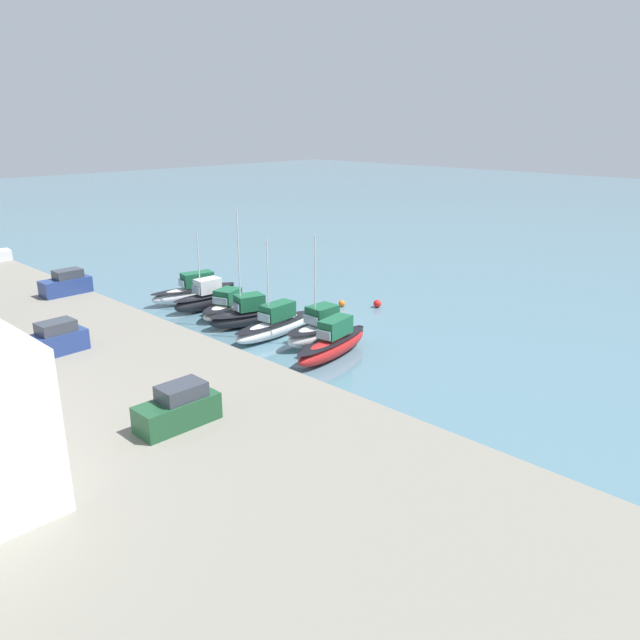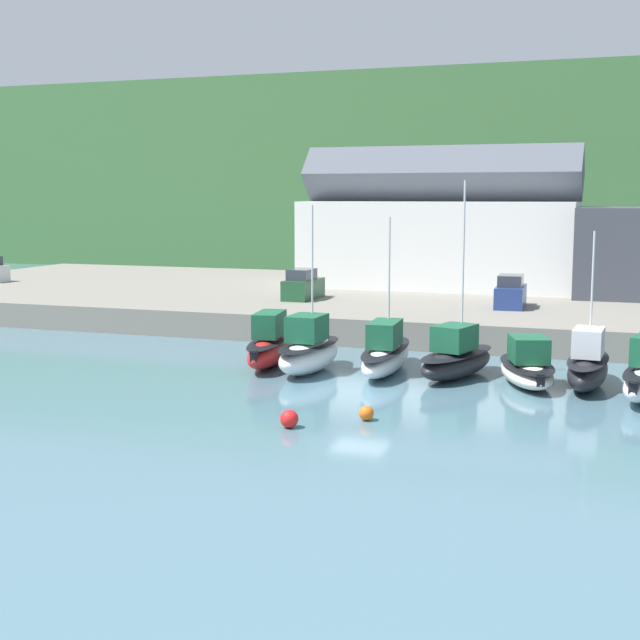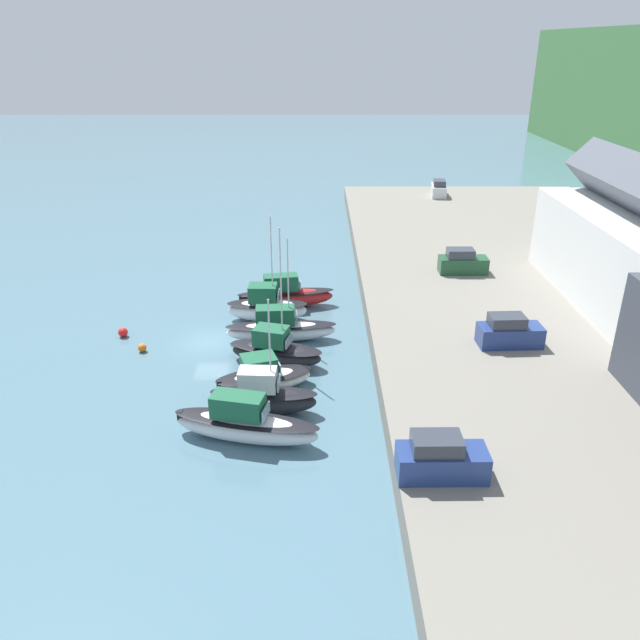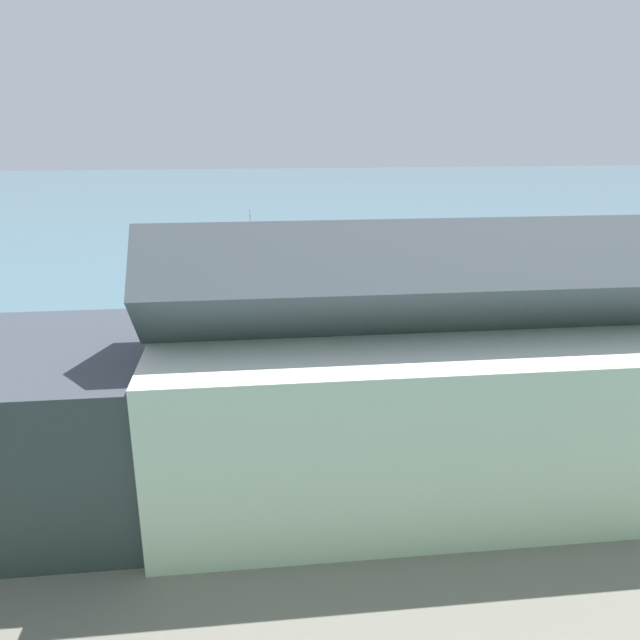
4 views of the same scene
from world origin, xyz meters
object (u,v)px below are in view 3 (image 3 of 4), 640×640
moored_boat_6 (245,424)px  moored_boat_2 (280,328)px  parked_car_0 (462,263)px  parked_car_1 (439,189)px  mooring_buoy_0 (142,348)px  mooring_buoy_1 (123,332)px  parked_car_3 (509,332)px  moored_boat_0 (285,295)px  moored_boat_5 (263,397)px  parked_car_2 (441,459)px  moored_boat_1 (267,307)px  moored_boat_3 (275,350)px  moored_boat_4 (263,377)px

moored_boat_6 → moored_boat_2: bearing=-173.0°
parked_car_0 → parked_car_1: size_ratio=0.96×
moored_boat_6 → mooring_buoy_0: 13.89m
parked_car_1 → mooring_buoy_1: parked_car_1 is taller
parked_car_1 → parked_car_3: same height
moored_boat_0 → mooring_buoy_0: (8.20, -9.87, -0.76)m
moored_boat_5 → parked_car_2: size_ratio=1.74×
moored_boat_1 → parked_car_0: size_ratio=2.02×
moored_boat_1 → moored_boat_3: size_ratio=0.88×
moored_boat_3 → moored_boat_4: 3.54m
moored_boat_2 → moored_boat_3: (3.65, -0.12, 0.00)m
parked_car_1 → parked_car_0: bearing=-89.9°
moored_boat_5 → parked_car_3: moored_boat_5 is taller
parked_car_1 → mooring_buoy_1: 50.34m
parked_car_3 → moored_boat_1: bearing=-117.9°
moored_boat_1 → mooring_buoy_0: (5.56, -8.54, -0.82)m
parked_car_3 → mooring_buoy_1: parked_car_3 is taller
moored_boat_3 → parked_car_3: 15.80m
moored_boat_3 → moored_boat_4: moored_boat_3 is taller
parked_car_1 → parked_car_2: same height
parked_car_0 → parked_car_2: size_ratio=1.00×
moored_boat_6 → moored_boat_5: bearing=177.5°
moored_boat_5 → parked_car_3: size_ratio=1.71×
moored_boat_3 → mooring_buoy_1: bearing=-94.6°
moored_boat_3 → parked_car_2: 16.88m
moored_boat_4 → parked_car_2: (10.92, 9.21, 1.76)m
moored_boat_2 → moored_boat_4: size_ratio=1.26×
moored_boat_2 → mooring_buoy_1: (-0.65, -11.90, -0.63)m
parked_car_1 → parked_car_3: 44.83m
moored_boat_5 → parked_car_0: moored_boat_5 is taller
mooring_buoy_0 → mooring_buoy_1: mooring_buoy_1 is taller
moored_boat_5 → moored_boat_6: moored_boat_5 is taller
moored_boat_0 → moored_boat_5: bearing=-11.2°
moored_boat_1 → parked_car_0: (-6.56, 16.80, 1.48)m
moored_boat_0 → moored_boat_6: 19.15m
parked_car_0 → parked_car_2: same height
parked_car_1 → mooring_buoy_1: size_ratio=6.05×
moored_boat_0 → mooring_buoy_1: (5.70, -11.96, -0.70)m
parked_car_0 → parked_car_3: size_ratio=0.98×
moored_boat_2 → mooring_buoy_0: moored_boat_2 is taller
moored_boat_3 → parked_car_1: (-44.14, 18.91, 1.61)m
moored_boat_3 → moored_boat_6: 9.17m
moored_boat_2 → mooring_buoy_1: bearing=-96.9°
moored_boat_0 → parked_car_1: (-34.14, 18.73, 1.54)m
moored_boat_4 → parked_car_1: bearing=139.7°
moored_boat_2 → parked_car_3: (4.23, 15.59, 1.61)m
moored_boat_3 → parked_car_1: moored_boat_3 is taller
moored_boat_0 → moored_boat_2: size_ratio=0.99×
moored_boat_6 → parked_car_1: 56.90m
moored_boat_0 → moored_boat_3: bearing=-10.3°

